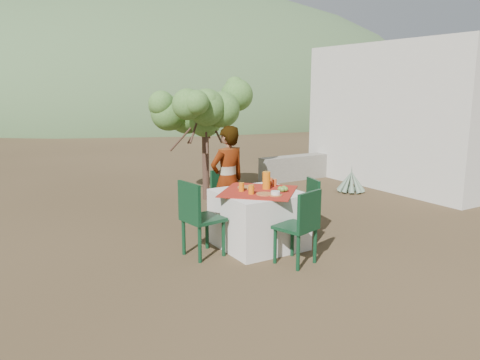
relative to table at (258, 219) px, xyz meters
name	(u,v)px	position (x,y,z in m)	size (l,w,h in m)	color
ground	(260,245)	(0.04, 0.01, -0.38)	(160.00, 160.00, 0.00)	#382A19
table	(258,219)	(0.00, 0.00, 0.00)	(1.30, 1.30, 0.76)	silver
chair_far	(226,195)	(0.08, 1.03, 0.11)	(0.47, 0.47, 0.88)	black
chair_near	(301,224)	(0.06, -0.83, 0.13)	(0.53, 0.53, 0.92)	black
chair_left	(198,215)	(-0.88, 0.05, 0.16)	(0.51, 0.51, 0.97)	black
chair_right	(306,204)	(0.85, 0.05, 0.08)	(0.46, 0.46, 0.82)	black
person	(228,180)	(-0.06, 0.74, 0.41)	(0.58, 0.38, 1.57)	#8C6651
shrub_tree	(207,116)	(0.66, 2.80, 1.19)	(1.69, 1.66, 1.99)	#422B21
agave	(351,182)	(3.41, 1.78, -0.17)	(0.58, 0.58, 0.62)	slate
guesthouse	(426,115)	(5.64, 1.81, 1.12)	(3.20, 4.20, 3.00)	beige
stone_wall	(309,166)	(3.64, 3.41, -0.10)	(2.60, 0.35, 0.55)	gray
hill_near_right	(153,110)	(12.04, 36.01, -0.38)	(48.00, 48.00, 20.00)	#36542F
hill_far_right	(245,103)	(28.04, 46.01, -0.38)	(36.00, 36.00, 14.00)	slate
plate_far	(246,187)	(-0.05, 0.24, 0.39)	(0.24, 0.24, 0.01)	brown
plate_near	(264,194)	(-0.05, -0.22, 0.39)	(0.22, 0.22, 0.01)	brown
glass_far	(241,187)	(-0.21, 0.10, 0.44)	(0.07, 0.07, 0.12)	#D4650D
glass_near	(251,189)	(-0.18, -0.11, 0.44)	(0.07, 0.07, 0.12)	#D4650D
juice_pitcher	(266,180)	(0.16, 0.05, 0.50)	(0.11, 0.11, 0.24)	#D4650D
bowl_plate	(275,195)	(0.04, -0.33, 0.39)	(0.18, 0.18, 0.01)	brown
white_bowl	(275,193)	(0.04, -0.33, 0.42)	(0.12, 0.12, 0.04)	silver
jar_left	(274,183)	(0.35, 0.14, 0.43)	(0.06, 0.06, 0.10)	#D15424
jar_right	(270,181)	(0.36, 0.25, 0.43)	(0.06, 0.06, 0.10)	#D15424
napkin_holder	(266,184)	(0.21, 0.14, 0.43)	(0.07, 0.04, 0.10)	silver
fruit_cluster	(283,189)	(0.25, -0.20, 0.42)	(0.14, 0.13, 0.07)	#55822F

